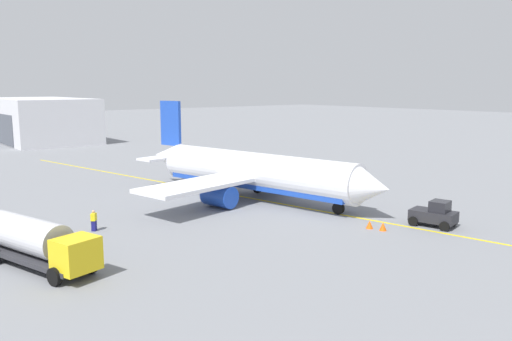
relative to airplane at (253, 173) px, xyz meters
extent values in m
plane|color=slate|center=(0.46, 0.09, -2.73)|extent=(400.00, 400.00, 0.00)
cylinder|color=white|center=(0.46, 0.09, 0.18)|extent=(23.84, 8.24, 3.83)
cube|color=#1E47B7|center=(0.46, 0.09, -0.87)|extent=(22.42, 7.32, 1.07)
cone|color=white|center=(13.29, 2.58, 0.18)|extent=(3.91, 4.23, 3.67)
cone|color=white|center=(-13.02, -2.53, 0.56)|extent=(5.11, 4.06, 3.25)
cube|color=#1E47B7|center=(-12.38, -2.40, 4.49)|extent=(3.21, 0.96, 5.20)
cube|color=white|center=(-12.38, -2.40, 0.58)|extent=(3.96, 8.70, 0.24)
cube|color=white|center=(-0.53, -0.10, -0.30)|extent=(9.71, 26.67, 0.36)
cylinder|color=#1E47B7|center=(-0.73, 5.15, -1.55)|extent=(3.54, 2.67, 2.10)
cylinder|color=#1E47B7|center=(1.25, -5.05, -1.55)|extent=(3.54, 2.67, 2.10)
cylinder|color=#4C4C51|center=(10.08, 1.96, -1.58)|extent=(0.24, 0.24, 1.22)
cylinder|color=black|center=(10.08, 1.96, -2.18)|extent=(1.16, 0.60, 1.10)
cylinder|color=#4C4C51|center=(-2.00, 2.26, -1.58)|extent=(0.24, 0.24, 1.22)
cylinder|color=black|center=(-2.00, 2.26, -2.18)|extent=(1.16, 0.60, 1.10)
cylinder|color=#4C4C51|center=(-1.01, -2.85, -1.58)|extent=(0.24, 0.24, 1.22)
cylinder|color=black|center=(-1.01, -2.85, -2.18)|extent=(1.16, 0.60, 1.10)
cube|color=#2D2D33|center=(7.03, -23.69, -2.03)|extent=(10.21, 5.14, 0.30)
cube|color=yellow|center=(11.40, -22.44, -1.08)|extent=(2.59, 2.86, 2.00)
cube|color=black|center=(12.27, -22.19, -0.68)|extent=(0.71, 1.97, 0.90)
cylinder|color=silver|center=(6.45, -23.86, -0.73)|extent=(7.46, 4.17, 2.30)
cylinder|color=black|center=(10.67, -21.34, -2.18)|extent=(1.15, 0.64, 1.10)
cylinder|color=black|center=(11.36, -23.75, -2.18)|extent=(1.15, 0.64, 1.10)
cylinder|color=black|center=(4.29, -23.18, -2.18)|extent=(1.15, 0.64, 1.10)
cube|color=#232328|center=(17.74, 5.11, -1.88)|extent=(3.95, 2.74, 0.90)
cube|color=black|center=(18.23, 5.22, -0.98)|extent=(1.72, 1.87, 0.90)
cylinder|color=black|center=(16.69, 3.85, -2.33)|extent=(0.85, 0.47, 0.80)
cylinder|color=black|center=(16.26, 5.80, -2.33)|extent=(0.85, 0.47, 0.80)
cylinder|color=black|center=(19.23, 4.42, -2.33)|extent=(0.85, 0.47, 0.80)
cylinder|color=black|center=(18.79, 6.37, -2.33)|extent=(0.85, 0.47, 0.80)
cube|color=navy|center=(1.48, -17.47, -2.31)|extent=(0.54, 0.53, 0.85)
cube|color=yellow|center=(1.48, -17.47, -1.58)|extent=(0.63, 0.61, 0.60)
sphere|color=tan|center=(1.48, -17.47, -1.14)|extent=(0.24, 0.24, 0.24)
cone|color=#F2590F|center=(16.02, 0.71, -2.40)|extent=(0.60, 0.60, 0.67)
cone|color=#F2590F|center=(14.93, 0.37, -2.41)|extent=(0.59, 0.59, 0.66)
cube|color=silver|center=(-73.14, 0.51, 1.77)|extent=(30.87, 16.21, 9.01)
cube|color=yellow|center=(0.46, 0.09, -2.73)|extent=(87.66, 17.30, 0.01)
camera|label=1|loc=(41.12, -32.63, 8.77)|focal=36.37mm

